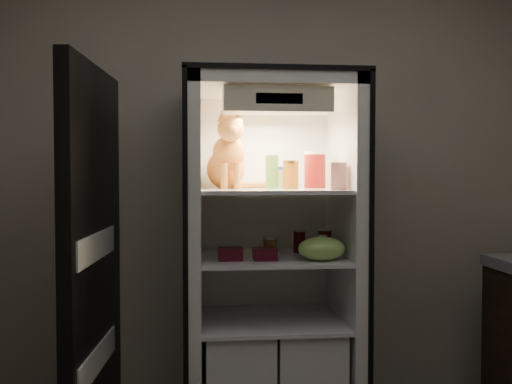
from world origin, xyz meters
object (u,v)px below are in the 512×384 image
at_px(tabby_cat, 228,159).
at_px(pepper_jar, 315,170).
at_px(mayo_tub, 281,177).
at_px(soda_can_b, 325,242).
at_px(parmesan_shaker, 272,172).
at_px(berry_box_right, 265,254).
at_px(condiment_jar, 270,246).
at_px(soda_can_a, 299,242).
at_px(salsa_jar, 291,175).
at_px(refrigerator, 270,282).
at_px(soda_can_c, 321,247).
at_px(grape_bag, 322,249).
at_px(berry_box_left, 230,254).
at_px(cream_carton, 337,176).

height_order(tabby_cat, pepper_jar, tabby_cat).
xyz_separation_m(mayo_tub, soda_can_b, (0.23, -0.06, -0.34)).
xyz_separation_m(parmesan_shaker, berry_box_right, (-0.05, -0.15, -0.41)).
relative_size(pepper_jar, condiment_jar, 1.99).
bearing_deg(soda_can_a, salsa_jar, -122.85).
xyz_separation_m(soda_can_b, berry_box_right, (-0.34, -0.17, -0.04)).
bearing_deg(pepper_jar, tabby_cat, -178.30).
bearing_deg(refrigerator, berry_box_right, -103.94).
distance_m(pepper_jar, soda_can_c, 0.45).
distance_m(tabby_cat, berry_box_right, 0.55).
bearing_deg(pepper_jar, refrigerator, -170.04).
relative_size(parmesan_shaker, grape_bag, 0.75).
relative_size(soda_can_c, condiment_jar, 1.18).
bearing_deg(salsa_jar, soda_can_a, 57.15).
height_order(mayo_tub, soda_can_c, mayo_tub).
distance_m(pepper_jar, berry_box_left, 0.67).
bearing_deg(refrigerator, soda_can_a, 10.90).
relative_size(refrigerator, berry_box_right, 16.16).
xyz_separation_m(cream_carton, berry_box_right, (-0.36, 0.03, -0.39)).
bearing_deg(soda_can_a, pepper_jar, 8.12).
distance_m(parmesan_shaker, berry_box_left, 0.49).
relative_size(mayo_tub, grape_bag, 0.49).
distance_m(salsa_jar, cream_carton, 0.26).
xyz_separation_m(parmesan_shaker, pepper_jar, (0.25, 0.09, 0.01)).
height_order(tabby_cat, parmesan_shaker, tabby_cat).
height_order(mayo_tub, soda_can_a, mayo_tub).
height_order(soda_can_b, grape_bag, soda_can_b).
bearing_deg(soda_can_a, refrigerator, -169.10).
bearing_deg(berry_box_left, mayo_tub, 37.22).
xyz_separation_m(mayo_tub, soda_can_c, (0.18, -0.20, -0.35)).
relative_size(tabby_cat, berry_box_left, 3.45).
bearing_deg(refrigerator, soda_can_c, -35.29).
relative_size(soda_can_b, berry_box_left, 1.09).
height_order(refrigerator, condiment_jar, refrigerator).
xyz_separation_m(refrigerator, cream_carton, (0.31, -0.23, 0.57)).
bearing_deg(refrigerator, berry_box_left, -140.52).
xyz_separation_m(mayo_tub, condiment_jar, (-0.07, -0.10, -0.36)).
xyz_separation_m(cream_carton, grape_bag, (-0.08, -0.02, -0.36)).
height_order(cream_carton, soda_can_c, cream_carton).
bearing_deg(soda_can_c, cream_carton, -39.43).
relative_size(refrigerator, grape_bag, 8.01).
distance_m(cream_carton, berry_box_right, 0.53).
bearing_deg(salsa_jar, pepper_jar, 36.67).
xyz_separation_m(parmesan_shaker, mayo_tub, (0.06, 0.08, -0.03)).
xyz_separation_m(pepper_jar, berry_box_left, (-0.47, -0.23, -0.42)).
bearing_deg(cream_carton, grape_bag, -166.65).
bearing_deg(soda_can_c, berry_box_right, -175.68).
height_order(soda_can_a, condiment_jar, soda_can_a).
xyz_separation_m(soda_can_c, grape_bag, (-0.01, -0.07, 0.00)).
distance_m(parmesan_shaker, cream_carton, 0.35).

